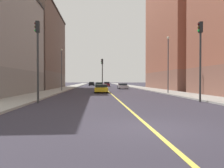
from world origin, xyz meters
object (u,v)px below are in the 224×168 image
traffic_light_median_far (102,70)px  street_lamp_right_near (62,65)px  car_black (92,84)px  building_left_mid (178,31)px  car_silver (123,86)px  street_lamp_left_near (168,59)px  car_maroon (107,84)px  car_yellow (101,88)px  traffic_light_left_near (200,51)px  traffic_light_right_near (38,51)px  building_right_midblock (39,49)px  car_green (99,85)px

traffic_light_median_far → street_lamp_right_near: (-6.71, -3.05, 0.62)m
traffic_light_median_far → car_black: (-2.62, 36.37, -3.03)m
building_left_mid → car_silver: bearing=167.5°
street_lamp_left_near → car_silver: bearing=102.1°
traffic_light_median_far → car_maroon: size_ratio=1.31×
car_yellow → street_lamp_right_near: bearing=148.8°
street_lamp_left_near → car_maroon: size_ratio=1.75×
building_left_mid → traffic_light_median_far: 18.69m
traffic_light_left_near → traffic_light_right_near: (-13.29, 0.00, -0.11)m
street_lamp_left_near → street_lamp_right_near: bearing=153.9°
building_left_mid → street_lamp_right_near: (-22.55, -8.35, -7.77)m
building_right_midblock → street_lamp_right_near: (7.26, -14.05, -4.57)m
street_lamp_right_near → car_maroon: 30.79m
building_right_midblock → street_lamp_left_near: building_right_midblock is taller
street_lamp_right_near → car_maroon: street_lamp_right_near is taller
car_black → car_yellow: size_ratio=0.88×
traffic_light_right_near → street_lamp_left_near: bearing=38.3°
street_lamp_right_near → car_green: bearing=72.1°
traffic_light_left_near → car_yellow: traffic_light_left_near is taller
building_left_mid → car_silver: (-11.20, 2.48, -11.49)m
traffic_light_left_near → car_black: size_ratio=1.65×
car_green → traffic_light_right_near: bearing=-97.9°
building_left_mid → traffic_light_median_far: size_ratio=4.25×
building_right_midblock → traffic_light_right_near: bearing=-75.9°
building_right_midblock → street_lamp_left_near: bearing=-43.7°
street_lamp_left_near → car_black: bearing=103.4°
building_left_mid → car_black: size_ratio=5.94×
car_maroon → car_silver: car_maroon is taller
traffic_light_median_far → car_silver: 9.57m
traffic_light_left_near → street_lamp_right_near: size_ratio=0.98×
traffic_light_right_near → traffic_light_median_far: traffic_light_right_near is taller
car_black → street_lamp_right_near: bearing=-95.9°
car_yellow → car_silver: (4.98, 14.68, -0.03)m
traffic_light_median_far → car_black: size_ratio=1.40×
traffic_light_right_near → car_black: bearing=86.9°
car_yellow → car_silver: car_yellow is taller
building_left_mid → building_right_midblock: size_ratio=0.98×
car_black → car_maroon: size_ratio=0.94×
car_black → car_yellow: bearing=-87.0°
traffic_light_right_near → car_silver: bearing=70.7°
traffic_light_right_near → car_maroon: traffic_light_right_near is taller
traffic_light_left_near → traffic_light_right_near: size_ratio=1.03×
traffic_light_left_near → car_green: 39.33m
traffic_light_right_near → traffic_light_left_near: bearing=0.0°
traffic_light_right_near → street_lamp_right_near: (-0.98, 18.79, 0.15)m
building_right_midblock → traffic_light_median_far: size_ratio=4.35×
building_right_midblock → street_lamp_right_near: size_ratio=3.61×
traffic_light_median_far → car_silver: (4.64, 7.78, -3.10)m
traffic_light_median_far → traffic_light_left_near: bearing=-70.9°
traffic_light_right_near → car_yellow: (5.38, 14.93, -3.54)m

